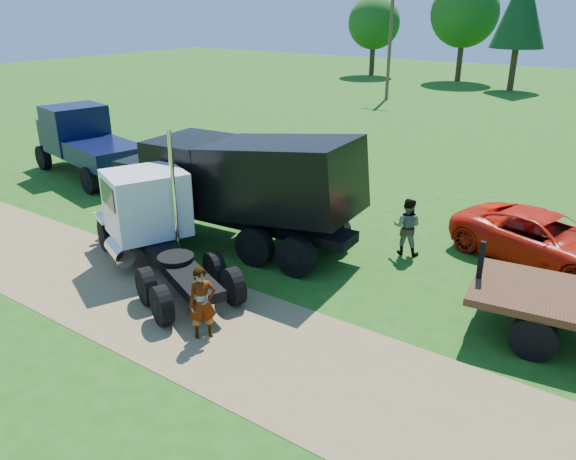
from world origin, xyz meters
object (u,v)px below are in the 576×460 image
Objects in this scene: spectator_a at (202,303)px; navy_truck at (83,141)px; white_semi_tractor at (148,217)px; orange_pickup at (545,240)px; black_dump_truck at (238,182)px.

navy_truck is at bearing 100.90° from spectator_a.
spectator_a is (4.30, -2.23, -0.54)m from white_semi_tractor.
orange_pickup is at bearing 58.10° from white_semi_tractor.
black_dump_truck reaches higher than orange_pickup.
black_dump_truck is 4.97× the size of spectator_a.
white_semi_tractor is at bearing -14.33° from navy_truck.
white_semi_tractor reaches higher than spectator_a.
white_semi_tractor is 0.96× the size of navy_truck.
orange_pickup is (8.60, 4.16, -1.34)m from black_dump_truck.
spectator_a is at bearing -14.69° from navy_truck.
orange_pickup is 3.08× the size of spectator_a.
black_dump_truck is at bearing 87.02° from white_semi_tractor.
navy_truck is (-11.02, 2.10, -0.52)m from black_dump_truck.
black_dump_truck reaches higher than spectator_a.
spectator_a is at bearing -3.76° from white_semi_tractor.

